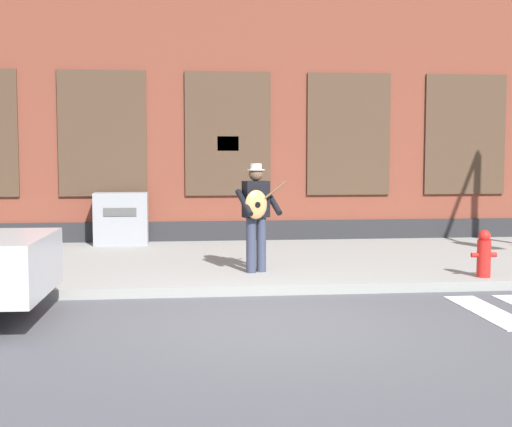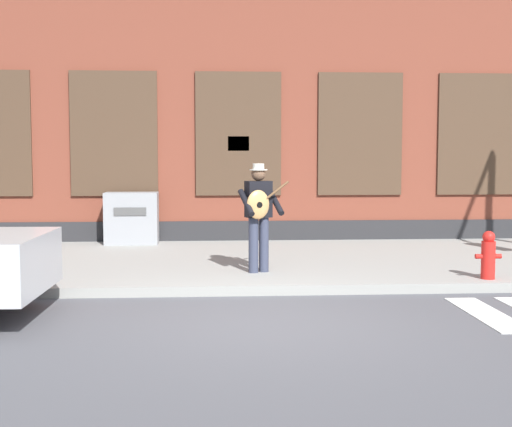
{
  "view_description": "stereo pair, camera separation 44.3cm",
  "coord_description": "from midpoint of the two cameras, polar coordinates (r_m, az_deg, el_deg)",
  "views": [
    {
      "loc": [
        -1.04,
        -7.96,
        1.94
      ],
      "look_at": [
        0.05,
        1.94,
        1.12
      ],
      "focal_mm": 50.0,
      "sensor_mm": 36.0,
      "label": 1
    },
    {
      "loc": [
        -0.6,
        -8.0,
        1.94
      ],
      "look_at": [
        0.05,
        1.94,
        1.12
      ],
      "focal_mm": 50.0,
      "sensor_mm": 36.0,
      "label": 2
    }
  ],
  "objects": [
    {
      "name": "utility_box",
      "position": [
        14.52,
        -11.6,
        -0.41
      ],
      "size": [
        1.06,
        0.54,
        1.04
      ],
      "color": "gray",
      "rests_on": "sidewalk"
    },
    {
      "name": "building_backdrop",
      "position": [
        16.94,
        -3.52,
        10.02
      ],
      "size": [
        28.0,
        4.06,
        7.01
      ],
      "color": "brown",
      "rests_on": "ground"
    },
    {
      "name": "ground_plane",
      "position": [
        8.26,
        -0.4,
        -8.87
      ],
      "size": [
        160.0,
        160.0,
        0.0
      ],
      "primitive_type": "plane",
      "color": "#4C4C51"
    },
    {
      "name": "busker",
      "position": [
        10.82,
        -1.15,
        0.22
      ],
      "size": [
        0.78,
        0.67,
        1.66
      ],
      "color": "#33384C",
      "rests_on": "sidewalk"
    },
    {
      "name": "sidewalk",
      "position": [
        12.4,
        -2.41,
        -3.94
      ],
      "size": [
        28.0,
        5.23,
        0.14
      ],
      "color": "gray",
      "rests_on": "ground"
    },
    {
      "name": "fire_hydrant",
      "position": [
        10.93,
        16.67,
        -3.12
      ],
      "size": [
        0.38,
        0.2,
        0.7
      ],
      "color": "red",
      "rests_on": "sidewalk"
    }
  ]
}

